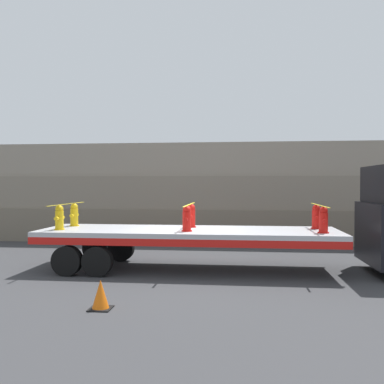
{
  "coord_description": "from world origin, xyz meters",
  "views": [
    {
      "loc": [
        1.49,
        -12.42,
        2.52
      ],
      "look_at": [
        0.08,
        0.0,
        2.29
      ],
      "focal_mm": 40.0,
      "sensor_mm": 36.0,
      "label": 1
    }
  ],
  "objects_px": {
    "fire_hydrant_yellow_far_0": "(74,215)",
    "fire_hydrant_yellow_near_0": "(59,218)",
    "fire_hydrant_red_near_1": "(187,219)",
    "fire_hydrant_red_far_1": "(191,216)",
    "traffic_cone": "(101,295)",
    "fire_hydrant_red_near_2": "(323,220)",
    "fire_hydrant_red_far_2": "(316,217)",
    "flatbed_trailer": "(170,237)"
  },
  "relations": [
    {
      "from": "fire_hydrant_red_near_2",
      "to": "flatbed_trailer",
      "type": "bearing_deg",
      "value": 172.61
    },
    {
      "from": "fire_hydrant_red_far_1",
      "to": "fire_hydrant_red_near_2",
      "type": "height_order",
      "value": "same"
    },
    {
      "from": "traffic_cone",
      "to": "fire_hydrant_red_far_2",
      "type": "bearing_deg",
      "value": 42.89
    },
    {
      "from": "fire_hydrant_red_near_1",
      "to": "fire_hydrant_red_far_2",
      "type": "xyz_separation_m",
      "value": [
        3.73,
        1.11,
        0.0
      ]
    },
    {
      "from": "fire_hydrant_yellow_far_0",
      "to": "fire_hydrant_red_far_1",
      "type": "bearing_deg",
      "value": 0.0
    },
    {
      "from": "fire_hydrant_yellow_near_0",
      "to": "fire_hydrant_red_near_1",
      "type": "xyz_separation_m",
      "value": [
        3.73,
        0.0,
        0.0
      ]
    },
    {
      "from": "fire_hydrant_red_near_2",
      "to": "traffic_cone",
      "type": "bearing_deg",
      "value": -144.72
    },
    {
      "from": "traffic_cone",
      "to": "flatbed_trailer",
      "type": "bearing_deg",
      "value": 79.84
    },
    {
      "from": "fire_hydrant_red_far_2",
      "to": "traffic_cone",
      "type": "xyz_separation_m",
      "value": [
        -5.03,
        -4.68,
        -1.25
      ]
    },
    {
      "from": "fire_hydrant_yellow_far_0",
      "to": "fire_hydrant_red_far_2",
      "type": "xyz_separation_m",
      "value": [
        7.46,
        0.0,
        0.0
      ]
    },
    {
      "from": "flatbed_trailer",
      "to": "fire_hydrant_red_near_1",
      "type": "bearing_deg",
      "value": -44.48
    },
    {
      "from": "fire_hydrant_red_near_2",
      "to": "fire_hydrant_red_far_2",
      "type": "relative_size",
      "value": 1.0
    },
    {
      "from": "fire_hydrant_red_far_2",
      "to": "fire_hydrant_yellow_near_0",
      "type": "bearing_deg",
      "value": -171.5
    },
    {
      "from": "fire_hydrant_yellow_far_0",
      "to": "fire_hydrant_red_near_1",
      "type": "relative_size",
      "value": 1.0
    },
    {
      "from": "fire_hydrant_yellow_near_0",
      "to": "fire_hydrant_red_near_1",
      "type": "distance_m",
      "value": 3.73
    },
    {
      "from": "fire_hydrant_yellow_near_0",
      "to": "fire_hydrant_yellow_far_0",
      "type": "xyz_separation_m",
      "value": [
        0.0,
        1.11,
        0.0
      ]
    },
    {
      "from": "fire_hydrant_yellow_far_0",
      "to": "traffic_cone",
      "type": "xyz_separation_m",
      "value": [
        2.42,
        -4.68,
        -1.25
      ]
    },
    {
      "from": "fire_hydrant_red_near_1",
      "to": "traffic_cone",
      "type": "relative_size",
      "value": 1.2
    },
    {
      "from": "traffic_cone",
      "to": "fire_hydrant_yellow_far_0",
      "type": "bearing_deg",
      "value": 117.38
    },
    {
      "from": "fire_hydrant_red_near_1",
      "to": "fire_hydrant_red_near_2",
      "type": "relative_size",
      "value": 1.0
    },
    {
      "from": "fire_hydrant_red_far_1",
      "to": "traffic_cone",
      "type": "xyz_separation_m",
      "value": [
        -1.31,
        -4.68,
        -1.25
      ]
    },
    {
      "from": "flatbed_trailer",
      "to": "fire_hydrant_red_far_2",
      "type": "xyz_separation_m",
      "value": [
        4.3,
        0.56,
        0.57
      ]
    },
    {
      "from": "fire_hydrant_yellow_far_0",
      "to": "fire_hydrant_yellow_near_0",
      "type": "bearing_deg",
      "value": -90.0
    },
    {
      "from": "fire_hydrant_yellow_near_0",
      "to": "traffic_cone",
      "type": "distance_m",
      "value": 4.48
    },
    {
      "from": "fire_hydrant_red_far_1",
      "to": "fire_hydrant_red_far_2",
      "type": "bearing_deg",
      "value": 0.0
    },
    {
      "from": "fire_hydrant_yellow_far_0",
      "to": "fire_hydrant_red_far_1",
      "type": "distance_m",
      "value": 3.73
    },
    {
      "from": "fire_hydrant_yellow_far_0",
      "to": "fire_hydrant_red_far_2",
      "type": "relative_size",
      "value": 1.0
    },
    {
      "from": "flatbed_trailer",
      "to": "fire_hydrant_red_far_2",
      "type": "distance_m",
      "value": 4.37
    },
    {
      "from": "fire_hydrant_yellow_far_0",
      "to": "fire_hydrant_red_near_1",
      "type": "xyz_separation_m",
      "value": [
        3.73,
        -1.11,
        0.0
      ]
    },
    {
      "from": "fire_hydrant_red_far_2",
      "to": "traffic_cone",
      "type": "height_order",
      "value": "fire_hydrant_red_far_2"
    },
    {
      "from": "fire_hydrant_red_far_1",
      "to": "fire_hydrant_red_near_2",
      "type": "distance_m",
      "value": 3.89
    },
    {
      "from": "fire_hydrant_red_far_1",
      "to": "fire_hydrant_yellow_far_0",
      "type": "bearing_deg",
      "value": 180.0
    },
    {
      "from": "fire_hydrant_red_far_1",
      "to": "traffic_cone",
      "type": "height_order",
      "value": "fire_hydrant_red_far_1"
    },
    {
      "from": "fire_hydrant_red_far_1",
      "to": "fire_hydrant_red_far_2",
      "type": "height_order",
      "value": "same"
    },
    {
      "from": "fire_hydrant_yellow_far_0",
      "to": "fire_hydrant_red_near_2",
      "type": "height_order",
      "value": "same"
    },
    {
      "from": "traffic_cone",
      "to": "fire_hydrant_yellow_near_0",
      "type": "bearing_deg",
      "value": 124.22
    },
    {
      "from": "fire_hydrant_yellow_near_0",
      "to": "traffic_cone",
      "type": "bearing_deg",
      "value": -55.78
    },
    {
      "from": "fire_hydrant_red_near_1",
      "to": "traffic_cone",
      "type": "height_order",
      "value": "fire_hydrant_red_near_1"
    },
    {
      "from": "fire_hydrant_red_near_2",
      "to": "fire_hydrant_red_far_2",
      "type": "distance_m",
      "value": 1.11
    },
    {
      "from": "fire_hydrant_yellow_near_0",
      "to": "traffic_cone",
      "type": "height_order",
      "value": "fire_hydrant_yellow_near_0"
    },
    {
      "from": "fire_hydrant_red_far_1",
      "to": "traffic_cone",
      "type": "distance_m",
      "value": 5.01
    },
    {
      "from": "fire_hydrant_red_near_1",
      "to": "flatbed_trailer",
      "type": "bearing_deg",
      "value": 135.52
    }
  ]
}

